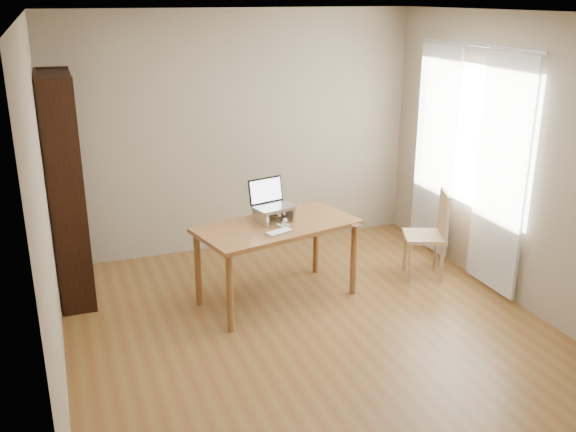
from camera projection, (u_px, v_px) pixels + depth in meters
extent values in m
cube|color=brown|center=(316.00, 337.00, 5.40)|extent=(4.00, 4.50, 0.02)
cube|color=silver|center=(322.00, 12.00, 4.54)|extent=(4.00, 4.50, 0.02)
cube|color=gray|center=(238.00, 133.00, 6.98)|extent=(4.00, 0.02, 2.60)
cube|color=gray|center=(508.00, 320.00, 2.97)|extent=(4.00, 0.02, 2.60)
cube|color=gray|center=(44.00, 218.00, 4.32)|extent=(0.02, 4.50, 2.60)
cube|color=gray|center=(529.00, 166.00, 5.63)|extent=(0.02, 4.50, 2.60)
cube|color=white|center=(473.00, 137.00, 6.30)|extent=(0.01, 1.80, 1.40)
cube|color=black|center=(68.00, 203.00, 5.45)|extent=(0.30, 0.04, 2.10)
cube|color=black|center=(64.00, 177.00, 6.21)|extent=(0.30, 0.04, 2.10)
cube|color=black|center=(49.00, 191.00, 5.78)|extent=(0.02, 0.90, 2.10)
cube|color=black|center=(78.00, 291.00, 6.16)|extent=(0.30, 0.84, 0.02)
cube|color=black|center=(79.00, 274.00, 6.11)|extent=(0.20, 0.78, 0.28)
cube|color=black|center=(74.00, 258.00, 6.05)|extent=(0.30, 0.84, 0.03)
cube|color=black|center=(75.00, 241.00, 6.00)|extent=(0.20, 0.78, 0.28)
cube|color=black|center=(70.00, 224.00, 5.94)|extent=(0.30, 0.84, 0.02)
cube|color=black|center=(71.00, 207.00, 5.89)|extent=(0.20, 0.78, 0.28)
cube|color=black|center=(66.00, 189.00, 5.83)|extent=(0.30, 0.84, 0.02)
cube|color=black|center=(67.00, 171.00, 5.78)|extent=(0.20, 0.78, 0.28)
cube|color=black|center=(61.00, 153.00, 5.72)|extent=(0.30, 0.84, 0.02)
cube|color=black|center=(63.00, 134.00, 5.67)|extent=(0.20, 0.78, 0.28)
cube|color=black|center=(57.00, 115.00, 5.60)|extent=(0.30, 0.84, 0.02)
cube|color=black|center=(58.00, 95.00, 5.56)|extent=(0.20, 0.78, 0.28)
cube|color=black|center=(52.00, 75.00, 5.49)|extent=(0.30, 0.84, 0.03)
cube|color=white|center=(501.00, 176.00, 5.87)|extent=(0.03, 0.70, 2.20)
cube|color=white|center=(435.00, 150.00, 6.85)|extent=(0.03, 0.70, 2.20)
cylinder|color=silver|center=(476.00, 45.00, 5.99)|extent=(0.03, 1.90, 0.03)
cube|color=brown|center=(277.00, 226.00, 5.83)|extent=(1.58, 1.04, 0.04)
cylinder|color=brown|center=(199.00, 262.00, 6.00)|extent=(0.06, 0.06, 0.71)
cylinder|color=brown|center=(330.00, 244.00, 6.44)|extent=(0.06, 0.06, 0.71)
cylinder|color=brown|center=(215.00, 288.00, 5.47)|extent=(0.06, 0.06, 0.71)
cylinder|color=brown|center=(356.00, 266.00, 5.90)|extent=(0.06, 0.06, 0.71)
cube|color=silver|center=(259.00, 217.00, 5.83)|extent=(0.03, 0.25, 0.12)
cube|color=silver|center=(289.00, 214.00, 5.92)|extent=(0.03, 0.25, 0.12)
cube|color=silver|center=(274.00, 208.00, 5.85)|extent=(0.32, 0.25, 0.01)
cube|color=silver|center=(274.00, 207.00, 5.85)|extent=(0.40, 0.32, 0.02)
cube|color=black|center=(269.00, 190.00, 5.93)|extent=(0.35, 0.13, 0.23)
cube|color=white|center=(269.00, 190.00, 5.93)|extent=(0.32, 0.11, 0.20)
cube|color=silver|center=(279.00, 232.00, 5.61)|extent=(0.28, 0.19, 0.02)
cube|color=white|center=(279.00, 231.00, 5.60)|extent=(0.25, 0.17, 0.00)
cylinder|color=brown|center=(357.00, 225.00, 5.79)|extent=(0.09, 0.09, 0.01)
ellipsoid|color=#4C473C|center=(270.00, 214.00, 5.89)|extent=(0.16, 0.36, 0.12)
ellipsoid|color=#4C473C|center=(266.00, 211.00, 5.99)|extent=(0.14, 0.15, 0.11)
ellipsoid|color=#4C473C|center=(277.00, 219.00, 5.72)|extent=(0.09, 0.09, 0.09)
ellipsoid|color=silver|center=(275.00, 221.00, 5.76)|extent=(0.09, 0.09, 0.08)
sphere|color=silver|center=(278.00, 222.00, 5.69)|extent=(0.04, 0.04, 0.04)
cone|color=#4C473C|center=(274.00, 215.00, 5.70)|extent=(0.03, 0.04, 0.04)
cone|color=#4C473C|center=(280.00, 214.00, 5.72)|extent=(0.03, 0.04, 0.04)
cylinder|color=silver|center=(274.00, 227.00, 5.72)|extent=(0.03, 0.09, 0.03)
cylinder|color=silver|center=(280.00, 226.00, 5.74)|extent=(0.03, 0.09, 0.03)
cylinder|color=#4C473C|center=(275.00, 213.00, 6.05)|extent=(0.13, 0.19, 0.03)
cube|color=tan|center=(424.00, 237.00, 6.45)|extent=(0.51, 0.51, 0.04)
cylinder|color=tan|center=(417.00, 264.00, 6.32)|extent=(0.04, 0.04, 0.42)
cylinder|color=tan|center=(445.00, 259.00, 6.43)|extent=(0.04, 0.04, 0.42)
cylinder|color=tan|center=(401.00, 252.00, 6.61)|extent=(0.04, 0.04, 0.42)
cylinder|color=tan|center=(428.00, 248.00, 6.71)|extent=(0.04, 0.04, 0.42)
cube|color=tan|center=(441.00, 213.00, 6.43)|extent=(0.17, 0.36, 0.47)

